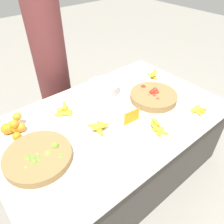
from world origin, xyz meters
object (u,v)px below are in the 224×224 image
vendor_person (51,61)px  tomato_basket (153,96)px  lime_bowl (38,157)px  metal_bowl (104,88)px  price_sign (132,117)px

vendor_person → tomato_basket: bearing=-66.1°
lime_bowl → metal_bowl: (0.82, 0.36, 0.02)m
lime_bowl → metal_bowl: 0.90m
price_sign → vendor_person: vendor_person is taller
tomato_basket → price_sign: bearing=-164.2°
metal_bowl → price_sign: price_sign is taller
lime_bowl → tomato_basket: bearing=-0.7°
tomato_basket → metal_bowl: bearing=125.1°
tomato_basket → vendor_person: 1.13m
vendor_person → metal_bowl: bearing=-73.7°
lime_bowl → vendor_person: 1.20m
lime_bowl → tomato_basket: 1.08m
lime_bowl → tomato_basket: tomato_basket is taller
metal_bowl → vendor_person: vendor_person is taller
lime_bowl → vendor_person: (0.63, 1.01, 0.10)m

